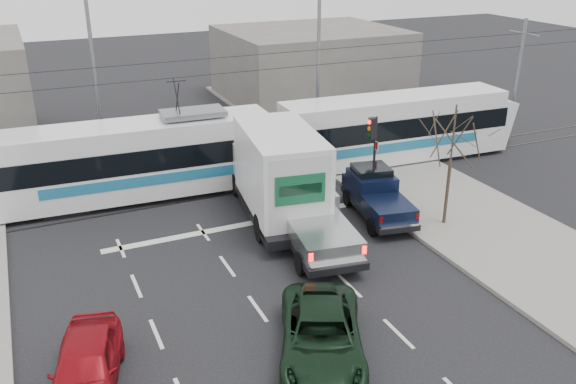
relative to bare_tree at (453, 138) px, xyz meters
name	(u,v)px	position (x,y,z in m)	size (l,w,h in m)	color
ground	(305,297)	(-7.60, -2.50, -3.79)	(120.00, 120.00, 0.00)	black
sidewalk_right	(513,243)	(1.40, -2.50, -3.72)	(6.00, 60.00, 0.15)	gray
rails	(213,191)	(-7.60, 7.50, -3.78)	(60.00, 1.60, 0.03)	#33302D
building_right	(311,64)	(4.40, 21.50, -1.29)	(12.00, 10.00, 5.00)	slate
bare_tree	(453,138)	(0.00, 0.00, 0.00)	(2.40, 2.40, 5.00)	#47382B
traffic_signal	(373,139)	(-1.13, 4.00, -1.05)	(0.44, 0.44, 3.60)	black
street_lamp_near	(315,56)	(-0.29, 11.50, 1.32)	(2.38, 0.25, 9.00)	slate
street_lamp_far	(90,67)	(-11.79, 13.50, 1.32)	(2.38, 0.25, 9.00)	slate
catenary	(209,111)	(-7.60, 7.50, 0.09)	(60.00, 0.20, 7.00)	black
tram	(275,142)	(-4.25, 7.87, -1.94)	(25.66, 3.79, 5.22)	white
silver_pickup	(308,213)	(-5.71, 1.17, -2.63)	(3.09, 6.67, 2.33)	black
box_truck	(276,173)	(-5.93, 3.78, -1.82)	(3.85, 8.28, 3.98)	black
navy_pickup	(376,194)	(-2.05, 2.10, -2.81)	(2.54, 4.96, 1.99)	black
green_car	(322,336)	(-8.52, -5.47, -3.10)	(2.31, 5.01, 1.39)	black
red_car	(86,367)	(-14.78, -4.16, -3.07)	(1.70, 4.23, 1.44)	maroon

